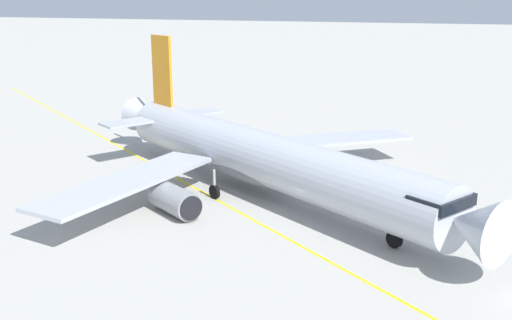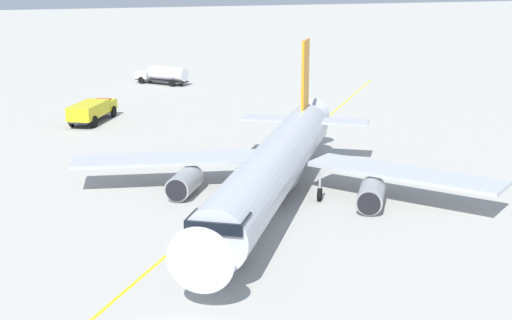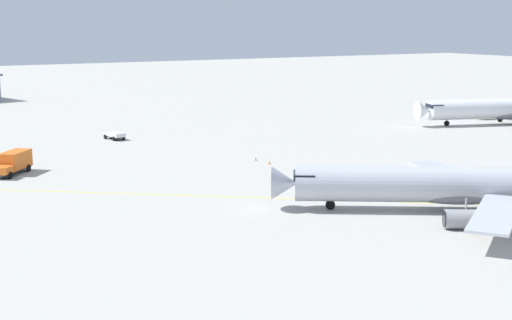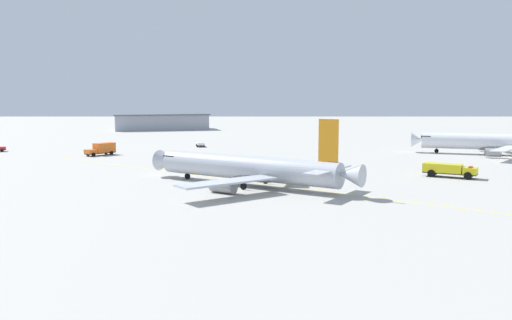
# 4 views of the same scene
# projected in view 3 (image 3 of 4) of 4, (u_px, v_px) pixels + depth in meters

# --- Properties ---
(ground_plane) EXTENTS (600.00, 600.00, 0.00)m
(ground_plane) POSITION_uv_depth(u_px,v_px,m) (386.00, 209.00, 85.94)
(ground_plane) COLOR #ADAAA3
(airliner_main) EXTENTS (35.69, 31.21, 11.54)m
(airliner_main) POSITION_uv_depth(u_px,v_px,m) (449.00, 186.00, 84.49)
(airliner_main) COLOR #B2B7C1
(airliner_main) RESTS_ON ground_plane
(airliner_secondary) EXTENTS (37.65, 34.76, 11.06)m
(airliner_secondary) POSITION_uv_depth(u_px,v_px,m) (504.00, 109.00, 154.65)
(airliner_secondary) COLOR white
(airliner_secondary) RESTS_ON ground_plane
(catering_truck_truck) EXTENTS (6.98, 7.55, 3.10)m
(catering_truck_truck) POSITION_uv_depth(u_px,v_px,m) (13.00, 162.00, 105.12)
(catering_truck_truck) COLOR #232326
(catering_truck_truck) RESTS_ON ground_plane
(pushback_tug_truck) EXTENTS (3.00, 4.79, 1.30)m
(pushback_tug_truck) POSITION_uv_depth(u_px,v_px,m) (115.00, 135.00, 135.49)
(pushback_tug_truck) COLOR #232326
(pushback_tug_truck) RESTS_ON ground_plane
(taxiway_centreline) EXTENTS (104.79, 80.11, 0.01)m
(taxiway_centreline) POSITION_uv_depth(u_px,v_px,m) (474.00, 204.00, 88.02)
(taxiway_centreline) COLOR yellow
(taxiway_centreline) RESTS_ON ground_plane
(safety_cone_near) EXTENTS (0.36, 0.36, 0.55)m
(safety_cone_near) POSITION_uv_depth(u_px,v_px,m) (269.00, 162.00, 112.41)
(safety_cone_near) COLOR orange
(safety_cone_near) RESTS_ON ground_plane
(safety_cone_mid) EXTENTS (0.36, 0.36, 0.55)m
(safety_cone_mid) POSITION_uv_depth(u_px,v_px,m) (256.00, 159.00, 115.31)
(safety_cone_mid) COLOR orange
(safety_cone_mid) RESTS_ON ground_plane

